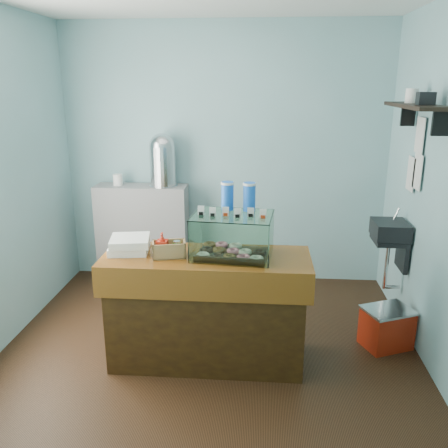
# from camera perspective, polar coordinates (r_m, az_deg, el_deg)

# --- Properties ---
(ground) EXTENTS (3.50, 3.50, 0.00)m
(ground) POSITION_cam_1_polar(r_m,az_deg,el_deg) (4.26, -1.61, -14.06)
(ground) COLOR black
(ground) RESTS_ON ground
(room_shell) EXTENTS (3.54, 3.04, 2.82)m
(room_shell) POSITION_cam_1_polar(r_m,az_deg,el_deg) (3.70, -1.41, 9.33)
(room_shell) COLOR #77AAAE
(room_shell) RESTS_ON ground
(counter) EXTENTS (1.60, 0.60, 0.90)m
(counter) POSITION_cam_1_polar(r_m,az_deg,el_deg) (3.82, -2.08, -10.09)
(counter) COLOR #3D250B
(counter) RESTS_ON ground
(back_shelf) EXTENTS (1.00, 0.32, 1.10)m
(back_shelf) POSITION_cam_1_polar(r_m,az_deg,el_deg) (5.38, -9.70, -1.16)
(back_shelf) COLOR gray
(back_shelf) RESTS_ON ground
(display_case) EXTENTS (0.64, 0.49, 0.55)m
(display_case) POSITION_cam_1_polar(r_m,az_deg,el_deg) (3.62, 1.08, -1.04)
(display_case) COLOR black
(display_case) RESTS_ON counter
(condiment_crate) EXTENTS (0.28, 0.20, 0.19)m
(condiment_crate) POSITION_cam_1_polar(r_m,az_deg,el_deg) (3.63, -6.80, -2.90)
(condiment_crate) COLOR tan
(condiment_crate) RESTS_ON counter
(pastry_boxes) EXTENTS (0.35, 0.35, 0.12)m
(pastry_boxes) POSITION_cam_1_polar(r_m,az_deg,el_deg) (3.79, -11.28, -2.43)
(pastry_boxes) COLOR white
(pastry_boxes) RESTS_ON counter
(coffee_urn) EXTENTS (0.31, 0.31, 0.57)m
(coffee_urn) POSITION_cam_1_polar(r_m,az_deg,el_deg) (5.13, -7.39, 7.80)
(coffee_urn) COLOR silver
(coffee_urn) RESTS_ON back_shelf
(red_cooler) EXTENTS (0.48, 0.43, 0.35)m
(red_cooler) POSITION_cam_1_polar(r_m,az_deg,el_deg) (4.35, 18.98, -11.69)
(red_cooler) COLOR #B1230E
(red_cooler) RESTS_ON ground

